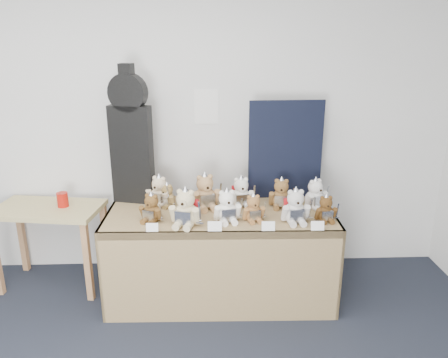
{
  "coord_description": "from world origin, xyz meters",
  "views": [
    {
      "loc": [
        0.81,
        -1.29,
        2.08
      ],
      "look_at": [
        0.94,
        1.83,
        1.06
      ],
      "focal_mm": 35.0,
      "sensor_mm": 36.0,
      "label": 1
    }
  ],
  "objects_px": {
    "red_cup": "(63,200)",
    "teddy_front_far_left": "(151,209)",
    "teddy_back_end": "(315,195)",
    "side_table": "(49,221)",
    "teddy_back_far_left": "(167,196)",
    "teddy_back_centre_left": "(205,193)",
    "teddy_back_centre_right": "(241,193)",
    "teddy_front_centre": "(227,207)",
    "teddy_front_right": "(253,209)",
    "display_table": "(221,234)",
    "teddy_front_left": "(186,209)",
    "guitar_case": "(131,137)",
    "teddy_front_far_right": "(295,208)",
    "teddy_back_left": "(159,192)",
    "teddy_front_end": "(326,210)",
    "teddy_back_right": "(281,194)"
  },
  "relations": [
    {
      "from": "teddy_back_right",
      "to": "teddy_back_far_left",
      "type": "xyz_separation_m",
      "value": [
        -0.93,
        0.06,
        -0.02
      ]
    },
    {
      "from": "teddy_back_centre_left",
      "to": "teddy_back_right",
      "type": "height_order",
      "value": "teddy_back_centre_left"
    },
    {
      "from": "teddy_back_far_left",
      "to": "guitar_case",
      "type": "bearing_deg",
      "value": -172.59
    },
    {
      "from": "teddy_back_centre_left",
      "to": "teddy_back_left",
      "type": "bearing_deg",
      "value": 150.91
    },
    {
      "from": "teddy_back_centre_right",
      "to": "teddy_back_end",
      "type": "relative_size",
      "value": 1.01
    },
    {
      "from": "guitar_case",
      "to": "teddy_front_far_right",
      "type": "bearing_deg",
      "value": -6.25
    },
    {
      "from": "display_table",
      "to": "teddy_back_far_left",
      "type": "bearing_deg",
      "value": 154.23
    },
    {
      "from": "teddy_front_far_left",
      "to": "teddy_front_end",
      "type": "relative_size",
      "value": 1.08
    },
    {
      "from": "teddy_front_right",
      "to": "teddy_front_end",
      "type": "xyz_separation_m",
      "value": [
        0.54,
        -0.03,
        -0.0
      ]
    },
    {
      "from": "teddy_front_end",
      "to": "teddy_back_far_left",
      "type": "height_order",
      "value": "teddy_front_end"
    },
    {
      "from": "teddy_back_far_left",
      "to": "teddy_back_end",
      "type": "bearing_deg",
      "value": 27.05
    },
    {
      "from": "teddy_front_left",
      "to": "teddy_back_end",
      "type": "height_order",
      "value": "teddy_front_left"
    },
    {
      "from": "side_table",
      "to": "teddy_front_centre",
      "type": "bearing_deg",
      "value": -7.18
    },
    {
      "from": "teddy_back_right",
      "to": "teddy_back_far_left",
      "type": "height_order",
      "value": "teddy_back_right"
    },
    {
      "from": "red_cup",
      "to": "teddy_front_far_left",
      "type": "xyz_separation_m",
      "value": [
        0.78,
        -0.39,
        0.06
      ]
    },
    {
      "from": "guitar_case",
      "to": "teddy_front_centre",
      "type": "relative_size",
      "value": 4.0
    },
    {
      "from": "teddy_front_far_right",
      "to": "teddy_back_centre_right",
      "type": "xyz_separation_m",
      "value": [
        -0.38,
        0.35,
        -0.01
      ]
    },
    {
      "from": "teddy_front_right",
      "to": "teddy_front_far_right",
      "type": "relative_size",
      "value": 0.79
    },
    {
      "from": "teddy_front_far_right",
      "to": "teddy_back_left",
      "type": "height_order",
      "value": "teddy_front_far_right"
    },
    {
      "from": "teddy_back_end",
      "to": "side_table",
      "type": "bearing_deg",
      "value": 147.67
    },
    {
      "from": "guitar_case",
      "to": "teddy_front_right",
      "type": "height_order",
      "value": "guitar_case"
    },
    {
      "from": "teddy_front_end",
      "to": "side_table",
      "type": "bearing_deg",
      "value": 165.32
    },
    {
      "from": "teddy_back_centre_left",
      "to": "teddy_back_end",
      "type": "height_order",
      "value": "teddy_back_centre_left"
    },
    {
      "from": "teddy_front_right",
      "to": "teddy_front_left",
      "type": "bearing_deg",
      "value": 176.2
    },
    {
      "from": "red_cup",
      "to": "teddy_back_end",
      "type": "height_order",
      "value": "teddy_back_end"
    },
    {
      "from": "teddy_front_far_left",
      "to": "teddy_back_left",
      "type": "xyz_separation_m",
      "value": [
        0.03,
        0.33,
        0.01
      ]
    },
    {
      "from": "teddy_back_centre_right",
      "to": "teddy_back_far_left",
      "type": "xyz_separation_m",
      "value": [
        -0.61,
        0.02,
        -0.02
      ]
    },
    {
      "from": "red_cup",
      "to": "teddy_front_centre",
      "type": "xyz_separation_m",
      "value": [
        1.35,
        -0.42,
        0.08
      ]
    },
    {
      "from": "teddy_back_right",
      "to": "teddy_front_end",
      "type": "bearing_deg",
      "value": -36.78
    },
    {
      "from": "teddy_back_centre_right",
      "to": "teddy_front_far_right",
      "type": "bearing_deg",
      "value": -50.43
    },
    {
      "from": "teddy_front_right",
      "to": "teddy_front_end",
      "type": "bearing_deg",
      "value": -13.8
    },
    {
      "from": "side_table",
      "to": "teddy_front_far_left",
      "type": "distance_m",
      "value": 1.02
    },
    {
      "from": "red_cup",
      "to": "teddy_front_right",
      "type": "height_order",
      "value": "teddy_front_right"
    },
    {
      "from": "teddy_front_centre",
      "to": "side_table",
      "type": "bearing_deg",
      "value": 154.37
    },
    {
      "from": "teddy_back_left",
      "to": "teddy_back_centre_right",
      "type": "distance_m",
      "value": 0.67
    },
    {
      "from": "display_table",
      "to": "teddy_front_left",
      "type": "distance_m",
      "value": 0.42
    },
    {
      "from": "teddy_front_centre",
      "to": "teddy_front_right",
      "type": "distance_m",
      "value": 0.2
    },
    {
      "from": "teddy_front_centre",
      "to": "teddy_front_far_right",
      "type": "relative_size",
      "value": 0.96
    },
    {
      "from": "display_table",
      "to": "teddy_back_right",
      "type": "distance_m",
      "value": 0.59
    },
    {
      "from": "teddy_front_far_left",
      "to": "teddy_back_centre_left",
      "type": "bearing_deg",
      "value": 53.57
    },
    {
      "from": "display_table",
      "to": "teddy_front_far_right",
      "type": "distance_m",
      "value": 0.64
    },
    {
      "from": "teddy_front_centre",
      "to": "teddy_back_centre_right",
      "type": "height_order",
      "value": "teddy_front_centre"
    },
    {
      "from": "guitar_case",
      "to": "teddy_back_left",
      "type": "distance_m",
      "value": 0.5
    },
    {
      "from": "teddy_front_centre",
      "to": "teddy_back_end",
      "type": "distance_m",
      "value": 0.77
    },
    {
      "from": "teddy_back_left",
      "to": "teddy_front_right",
      "type": "bearing_deg",
      "value": 0.65
    },
    {
      "from": "red_cup",
      "to": "teddy_back_left",
      "type": "xyz_separation_m",
      "value": [
        0.81,
        -0.06,
        0.08
      ]
    },
    {
      "from": "teddy_front_far_right",
      "to": "display_table",
      "type": "bearing_deg",
      "value": 160.96
    },
    {
      "from": "red_cup",
      "to": "teddy_back_centre_left",
      "type": "distance_m",
      "value": 1.2
    },
    {
      "from": "teddy_front_left",
      "to": "teddy_front_end",
      "type": "height_order",
      "value": "teddy_front_left"
    },
    {
      "from": "teddy_front_left",
      "to": "teddy_back_far_left",
      "type": "xyz_separation_m",
      "value": [
        -0.17,
        0.39,
        -0.04
      ]
    }
  ]
}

